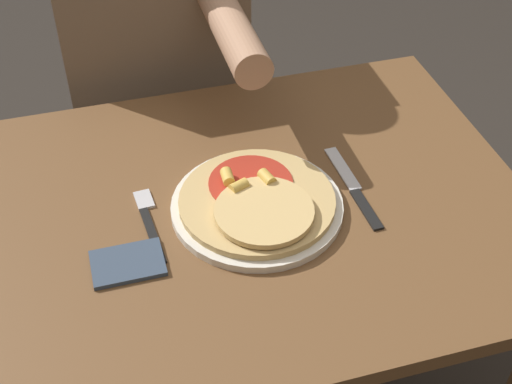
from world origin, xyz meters
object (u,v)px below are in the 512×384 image
Objects in this scene: knife at (354,188)px; pizza at (257,202)px; dining_table at (255,259)px; plate at (256,207)px; person_diner at (156,59)px; fork at (149,220)px.

pizza is at bearing -176.76° from knife.
knife is at bearing -3.43° from dining_table.
pizza is at bearing -95.88° from dining_table.
plate is 0.23× the size of person_diner.
dining_table is at bearing 176.57° from knife.
person_diner reaches higher than fork.
fork is (-0.18, 0.03, -0.02)m from pizza.
person_diner is (-0.08, 0.54, 0.12)m from dining_table.
plate reaches higher than fork.
pizza is at bearing -8.88° from fork.
fork is at bearing -100.93° from person_diner.
pizza is (-0.00, -0.02, 0.16)m from dining_table.
plate is at bearing -82.43° from person_diner.
dining_table is at bearing -2.26° from fork.
dining_table is at bearing -82.04° from person_diner.
fork is at bearing 171.12° from pizza.
fork is 0.54m from person_diner.
knife is 0.61m from person_diner.
pizza is 1.48× the size of fork.
fork is (-0.18, 0.01, 0.14)m from dining_table.
pizza is at bearing -82.54° from person_diner.
dining_table is 5.28× the size of fork.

